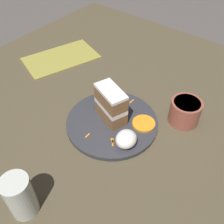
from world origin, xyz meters
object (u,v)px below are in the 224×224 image
at_px(plate, 112,122).
at_px(drinking_glass, 21,198).
at_px(orange_garnish, 144,123).
at_px(coffee_mug, 185,111).
at_px(cake_slice, 111,104).
at_px(cream_dollop, 126,139).
at_px(menu_card, 61,58).

height_order(plate, drinking_glass, drinking_glass).
bearing_deg(orange_garnish, coffee_mug, 141.97).
bearing_deg(orange_garnish, cake_slice, -67.46).
distance_m(cake_slice, coffee_mug, 0.22).
height_order(plate, coffee_mug, coffee_mug).
xyz_separation_m(cream_dollop, coffee_mug, (-0.19, 0.07, 0.00)).
distance_m(orange_garnish, drinking_glass, 0.38).
bearing_deg(cake_slice, drinking_glass, 23.97).
xyz_separation_m(cake_slice, menu_card, (-0.14, -0.36, -0.06)).
height_order(cream_dollop, drinking_glass, drinking_glass).
xyz_separation_m(plate, orange_garnish, (-0.05, 0.08, 0.01)).
relative_size(cake_slice, orange_garnish, 1.67).
bearing_deg(menu_card, drinking_glass, -31.89).
relative_size(cream_dollop, drinking_glass, 0.54).
bearing_deg(cream_dollop, plate, -118.23).
height_order(cake_slice, menu_card, cake_slice).
bearing_deg(cream_dollop, menu_card, -112.89).
bearing_deg(coffee_mug, cake_slice, -51.02).
height_order(cake_slice, coffee_mug, cake_slice).
bearing_deg(coffee_mug, cream_dollop, -20.79).
xyz_separation_m(plate, cake_slice, (-0.01, -0.01, 0.06)).
relative_size(cream_dollop, coffee_mug, 0.68).
xyz_separation_m(cake_slice, cream_dollop, (0.05, 0.09, -0.03)).
xyz_separation_m(plate, coffee_mug, (-0.14, 0.15, 0.03)).
height_order(plate, orange_garnish, orange_garnish).
bearing_deg(drinking_glass, cake_slice, -175.97).
distance_m(plate, drinking_glass, 0.32).
relative_size(cake_slice, coffee_mug, 1.24).
distance_m(drinking_glass, menu_card, 0.61).
xyz_separation_m(cake_slice, coffee_mug, (-0.13, 0.17, -0.03)).
height_order(cake_slice, cream_dollop, cake_slice).
relative_size(plate, coffee_mug, 2.99).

